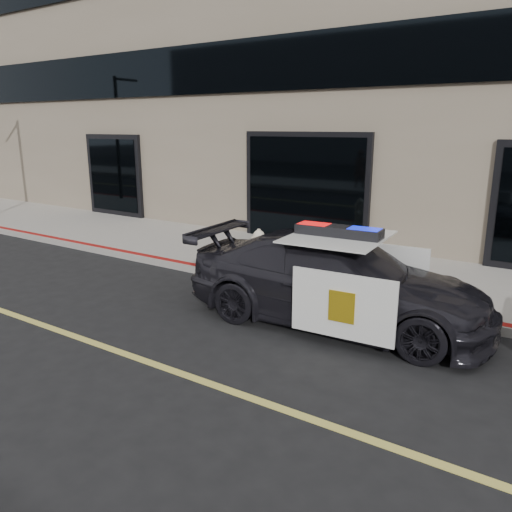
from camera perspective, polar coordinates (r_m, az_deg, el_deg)
The scene contains 5 objects.
ground at distance 7.12m, azimuth -14.57°, elevation -10.86°, with size 120.00×120.00×0.00m, color black.
sidewalk_n at distance 11.04m, azimuth 5.88°, elevation -0.83°, with size 60.00×3.50×0.15m, color gray.
building_n at distance 15.79m, azimuth 16.32°, elevation 25.03°, with size 60.00×7.00×12.00m, color #756856.
police_car at distance 7.83m, azimuth 9.20°, elevation -2.73°, with size 2.52×4.97×1.55m.
fire_hydrant at distance 10.26m, azimuth 0.29°, elevation 0.70°, with size 0.37×0.52×0.82m.
Camera 1 is at (4.88, -4.21, 3.01)m, focal length 35.00 mm.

